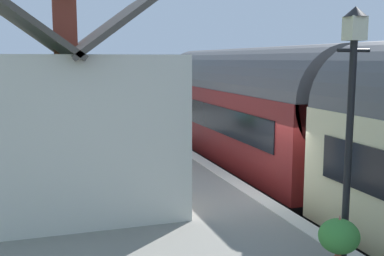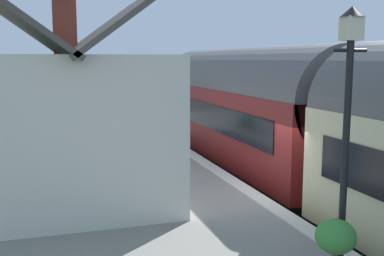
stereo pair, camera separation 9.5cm
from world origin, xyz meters
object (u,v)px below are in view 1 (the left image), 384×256
object	(u,v)px
station_building	(71,116)
planter_bench_left	(60,129)
bench_by_lamp	(99,125)
train	(331,134)
planter_under_sign	(339,245)
lamp_post_platform	(352,89)
planter_by_door	(111,130)

from	to	relation	value
station_building	planter_bench_left	distance (m)	7.90
bench_by_lamp	train	bearing A→B (deg)	-152.32
planter_under_sign	lamp_post_platform	xyz separation A→B (m)	(0.21, -0.24, 2.11)
train	station_building	distance (m)	6.11
planter_bench_left	lamp_post_platform	size ratio (longest dim) A/B	0.21
bench_by_lamp	planter_under_sign	distance (m)	12.78
planter_under_sign	lamp_post_platform	distance (m)	2.13
train	planter_under_sign	distance (m)	4.99
bench_by_lamp	planter_under_sign	xyz separation A→B (m)	(-12.65, -1.79, -0.03)
bench_by_lamp	planter_bench_left	bearing A→B (deg)	56.18
station_building	bench_by_lamp	size ratio (longest dim) A/B	4.73
planter_by_door	planter_under_sign	xyz separation A→B (m)	(-11.59, -1.47, 0.05)
train	planter_under_sign	size ratio (longest dim) A/B	23.89
station_building	planter_by_door	bearing A→B (deg)	-16.46
planter_bench_left	planter_under_sign	distance (m)	13.97
train	planter_under_sign	xyz separation A→B (m)	(-4.14, 2.68, -0.78)
train	bench_by_lamp	size ratio (longest dim) A/B	14.83
station_building	planter_by_door	xyz separation A→B (m)	(5.77, -1.70, -1.26)
train	bench_by_lamp	xyz separation A→B (m)	(8.51, 4.47, -0.75)
planter_by_door	bench_by_lamp	bearing A→B (deg)	16.51
lamp_post_platform	train	bearing A→B (deg)	-31.84
train	lamp_post_platform	size ratio (longest dim) A/B	5.74
train	bench_by_lamp	world-z (taller)	train
lamp_post_platform	bench_by_lamp	bearing A→B (deg)	9.24
train	bench_by_lamp	bearing A→B (deg)	27.68
train	bench_by_lamp	distance (m)	9.64
station_building	planter_bench_left	bearing A→B (deg)	0.16
station_building	lamp_post_platform	world-z (taller)	station_building
train	planter_bench_left	xyz separation A→B (m)	(9.46, 5.87, -0.97)
station_building	bench_by_lamp	distance (m)	7.07
planter_bench_left	planter_by_door	bearing A→B (deg)	-139.35
planter_bench_left	planter_under_sign	size ratio (longest dim) A/B	0.88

